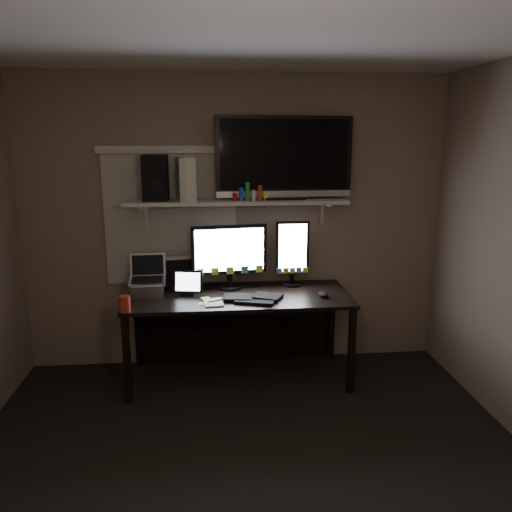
{
  "coord_description": "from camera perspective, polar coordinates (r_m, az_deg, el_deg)",
  "views": [
    {
      "loc": [
        -0.22,
        -2.44,
        1.96
      ],
      "look_at": [
        0.13,
        1.25,
        1.09
      ],
      "focal_mm": 35.0,
      "sensor_mm": 36.0,
      "label": 1
    }
  ],
  "objects": [
    {
      "name": "notepad",
      "position": [
        3.86,
        -4.9,
        -5.33
      ],
      "size": [
        0.16,
        0.21,
        0.01
      ],
      "primitive_type": "cube",
      "rotation": [
        0.0,
        0.0,
        0.09
      ],
      "color": "beige",
      "rests_on": "desk"
    },
    {
      "name": "tablet",
      "position": [
        4.06,
        -7.8,
        -3.06
      ],
      "size": [
        0.25,
        0.14,
        0.21
      ],
      "primitive_type": "cube",
      "rotation": [
        0.0,
        0.0,
        -0.16
      ],
      "color": "black",
      "rests_on": "desk"
    },
    {
      "name": "speaker",
      "position": [
        4.12,
        -11.41,
        8.75
      ],
      "size": [
        0.2,
        0.24,
        0.36
      ],
      "primitive_type": "cube",
      "rotation": [
        0.0,
        0.0,
        0.01
      ],
      "color": "black",
      "rests_on": "wall_shelf"
    },
    {
      "name": "wall_shelf",
      "position": [
        4.1,
        -2.25,
        6.25
      ],
      "size": [
        1.8,
        0.35,
        0.03
      ],
      "primitive_type": "cube",
      "color": "#BBBBB6",
      "rests_on": "back_wall"
    },
    {
      "name": "back_wall",
      "position": [
        4.31,
        -2.35,
        3.68
      ],
      "size": [
        3.6,
        0.0,
        3.6
      ],
      "primitive_type": "plane",
      "rotation": [
        1.57,
        0.0,
        0.0
      ],
      "color": "#776555",
      "rests_on": "floor"
    },
    {
      "name": "mouse",
      "position": [
        4.04,
        7.72,
        -4.38
      ],
      "size": [
        0.09,
        0.12,
        0.04
      ],
      "primitive_type": "ellipsoid",
      "rotation": [
        0.0,
        0.0,
        0.26
      ],
      "color": "black",
      "rests_on": "desk"
    },
    {
      "name": "monitor_landscape",
      "position": [
        4.17,
        -3.06,
        -0.03
      ],
      "size": [
        0.64,
        0.15,
        0.56
      ],
      "primitive_type": "cube",
      "rotation": [
        0.0,
        0.0,
        0.13
      ],
      "color": "black",
      "rests_on": "desk"
    },
    {
      "name": "bottles",
      "position": [
        4.03,
        -0.62,
        7.42
      ],
      "size": [
        0.24,
        0.09,
        0.15
      ],
      "primitive_type": null,
      "rotation": [
        0.0,
        0.0,
        0.14
      ],
      "color": "#A50F0C",
      "rests_on": "wall_shelf"
    },
    {
      "name": "sticky_notes",
      "position": [
        3.92,
        -4.3,
        -5.12
      ],
      "size": [
        0.29,
        0.22,
        0.0
      ],
      "primitive_type": null,
      "rotation": [
        0.0,
        0.0,
        -0.06
      ],
      "color": "#F7FE45",
      "rests_on": "desk"
    },
    {
      "name": "keyboard",
      "position": [
        3.95,
        -0.38,
        -4.74
      ],
      "size": [
        0.49,
        0.3,
        0.03
      ],
      "primitive_type": "cube",
      "rotation": [
        0.0,
        0.0,
        -0.29
      ],
      "color": "black",
      "rests_on": "desk"
    },
    {
      "name": "ceiling",
      "position": [
        2.51,
        -0.25,
        25.64
      ],
      "size": [
        3.6,
        3.6,
        0.0
      ],
      "primitive_type": "plane",
      "rotation": [
        3.14,
        0.0,
        0.0
      ],
      "color": "silver",
      "rests_on": "back_wall"
    },
    {
      "name": "cup",
      "position": [
        3.78,
        -14.76,
        -5.28
      ],
      "size": [
        0.09,
        0.09,
        0.12
      ],
      "primitive_type": "cylinder",
      "rotation": [
        0.0,
        0.0,
        -0.05
      ],
      "color": "maroon",
      "rests_on": "desk"
    },
    {
      "name": "laptop",
      "position": [
        4.07,
        -12.36,
        -2.35
      ],
      "size": [
        0.29,
        0.24,
        0.32
      ],
      "primitive_type": "cube",
      "rotation": [
        0.0,
        0.0,
        0.04
      ],
      "color": "silver",
      "rests_on": "desk"
    },
    {
      "name": "desk",
      "position": [
        4.23,
        -2.08,
        -6.22
      ],
      "size": [
        1.8,
        0.75,
        0.73
      ],
      "color": "black",
      "rests_on": "floor"
    },
    {
      "name": "floor",
      "position": [
        3.14,
        -0.2,
        -25.46
      ],
      "size": [
        3.6,
        3.6,
        0.0
      ],
      "primitive_type": "plane",
      "color": "black",
      "rests_on": "ground"
    },
    {
      "name": "tv",
      "position": [
        4.13,
        3.21,
        11.13
      ],
      "size": [
        1.12,
        0.24,
        0.67
      ],
      "primitive_type": "cube",
      "rotation": [
        0.0,
        0.0,
        0.03
      ],
      "color": "black",
      "rests_on": "wall_shelf"
    },
    {
      "name": "monitor_portrait",
      "position": [
        4.26,
        4.16,
        0.33
      ],
      "size": [
        0.29,
        0.07,
        0.57
      ],
      "primitive_type": "cube",
      "rotation": [
        0.0,
        0.0,
        0.05
      ],
      "color": "black",
      "rests_on": "desk"
    },
    {
      "name": "file_sorter",
      "position": [
        4.25,
        -8.9,
        -1.91
      ],
      "size": [
        0.23,
        0.14,
        0.27
      ],
      "primitive_type": "cube",
      "rotation": [
        0.0,
        0.0,
        0.21
      ],
      "color": "black",
      "rests_on": "desk"
    },
    {
      "name": "game_console",
      "position": [
        4.06,
        -8.0,
        8.69
      ],
      "size": [
        0.17,
        0.3,
        0.34
      ],
      "primitive_type": "cube",
      "rotation": [
        0.0,
        0.0,
        0.3
      ],
      "color": "beige",
      "rests_on": "wall_shelf"
    },
    {
      "name": "window_blinds",
      "position": [
        4.29,
        -9.72,
        4.15
      ],
      "size": [
        1.1,
        0.02,
        1.1
      ],
      "primitive_type": "cube",
      "color": "beige",
      "rests_on": "back_wall"
    }
  ]
}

